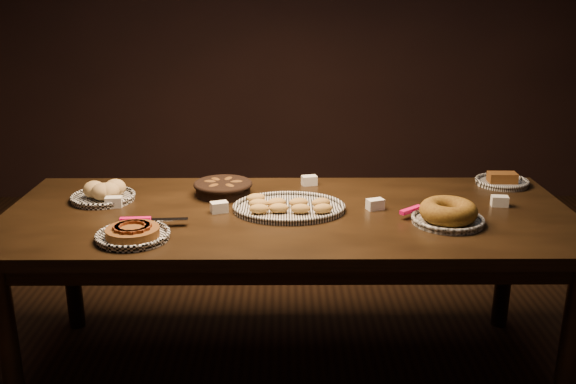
{
  "coord_description": "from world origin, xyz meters",
  "views": [
    {
      "loc": [
        -0.02,
        -2.55,
        1.65
      ],
      "look_at": [
        -0.0,
        0.05,
        0.82
      ],
      "focal_mm": 40.0,
      "sensor_mm": 36.0,
      "label": 1
    }
  ],
  "objects_px": {
    "madeleine_platter": "(288,207)",
    "bundt_cake_plate": "(448,214)",
    "apple_tart_plate": "(133,233)",
    "buffet_table": "(289,228)"
  },
  "relations": [
    {
      "from": "bundt_cake_plate",
      "to": "buffet_table",
      "type": "bearing_deg",
      "value": 162.89
    },
    {
      "from": "madeleine_platter",
      "to": "bundt_cake_plate",
      "type": "height_order",
      "value": "bundt_cake_plate"
    },
    {
      "from": "apple_tart_plate",
      "to": "bundt_cake_plate",
      "type": "bearing_deg",
      "value": -5.21
    },
    {
      "from": "buffet_table",
      "to": "apple_tart_plate",
      "type": "height_order",
      "value": "apple_tart_plate"
    },
    {
      "from": "buffet_table",
      "to": "madeleine_platter",
      "type": "relative_size",
      "value": 5.08
    },
    {
      "from": "madeleine_platter",
      "to": "bundt_cake_plate",
      "type": "xyz_separation_m",
      "value": [
        0.64,
        -0.15,
        0.02
      ]
    },
    {
      "from": "madeleine_platter",
      "to": "bundt_cake_plate",
      "type": "relative_size",
      "value": 1.3
    },
    {
      "from": "apple_tart_plate",
      "to": "madeleine_platter",
      "type": "height_order",
      "value": "apple_tart_plate"
    },
    {
      "from": "apple_tart_plate",
      "to": "bundt_cake_plate",
      "type": "xyz_separation_m",
      "value": [
        1.22,
        0.16,
        0.02
      ]
    },
    {
      "from": "apple_tart_plate",
      "to": "bundt_cake_plate",
      "type": "distance_m",
      "value": 1.23
    }
  ]
}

